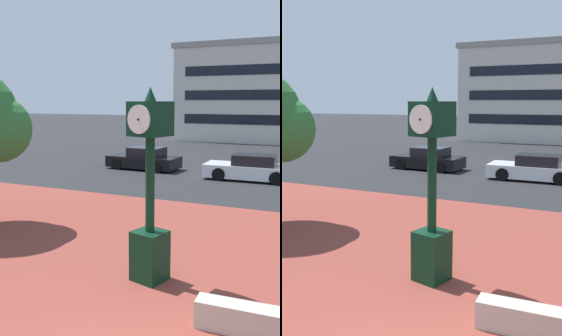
% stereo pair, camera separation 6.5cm
% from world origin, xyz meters
% --- Properties ---
extents(plaza_brick_paving, '(44.00, 14.37, 0.01)m').
position_xyz_m(plaza_brick_paving, '(0.00, 3.19, 0.00)').
color(plaza_brick_paving, brown).
rests_on(plaza_brick_paving, ground).
extents(street_clock, '(0.87, 0.89, 4.16)m').
position_xyz_m(street_clock, '(-1.21, 3.46, 1.94)').
color(street_clock, black).
rests_on(street_clock, ground).
extents(car_street_mid, '(4.18, 2.09, 1.28)m').
position_xyz_m(car_street_mid, '(-7.32, 16.84, 0.57)').
color(car_street_mid, black).
rests_on(car_street_mid, ground).
extents(car_street_distant, '(4.40, 1.97, 1.28)m').
position_xyz_m(car_street_distant, '(-1.20, 16.08, 0.57)').
color(car_street_distant, silver).
rests_on(car_street_distant, ground).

